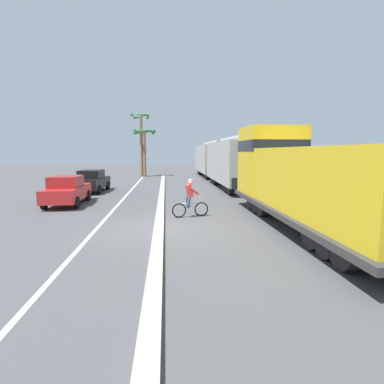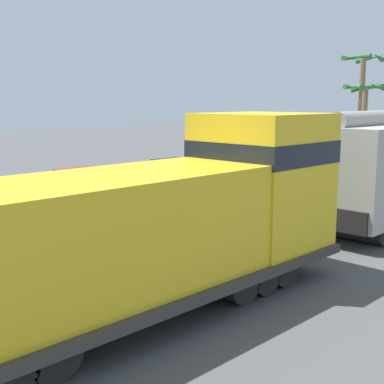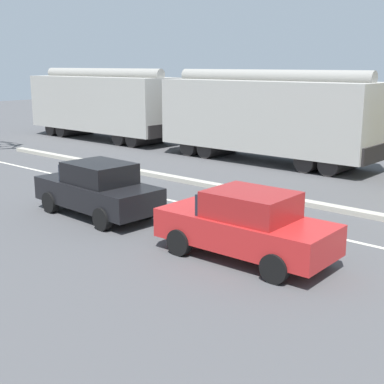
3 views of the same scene
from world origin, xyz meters
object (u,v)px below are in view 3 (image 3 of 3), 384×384
object	(u,v)px
parked_car_red	(246,225)
parked_car_black	(98,189)
hopper_car_middle	(102,104)
hopper_car_lead	(266,117)

from	to	relation	value
parked_car_red	parked_car_black	size ratio (longest dim) A/B	0.99
hopper_car_middle	parked_car_red	world-z (taller)	hopper_car_middle
hopper_car_middle	parked_car_black	xyz separation A→B (m)	(-10.87, -12.89, -1.26)
hopper_car_lead	parked_car_black	xyz separation A→B (m)	(-10.87, -1.29, -1.26)
parked_car_red	hopper_car_middle	bearing A→B (deg)	59.15
hopper_car_middle	parked_car_black	world-z (taller)	hopper_car_middle
parked_car_red	hopper_car_lead	bearing A→B (deg)	31.56
hopper_car_lead	parked_car_black	distance (m)	11.02
hopper_car_lead	hopper_car_middle	size ratio (longest dim) A/B	1.00
hopper_car_middle	parked_car_red	bearing A→B (deg)	-120.85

